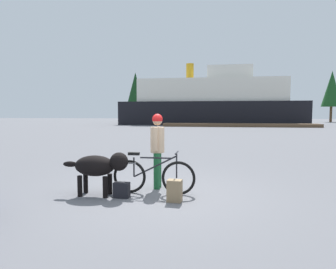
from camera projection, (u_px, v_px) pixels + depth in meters
ground_plane at (155, 194)px, 6.40m from camera, size 160.00×160.00×0.00m
bicycle at (153, 176)px, 6.38m from camera, size 1.79×0.44×0.92m
person_cyclist at (157, 144)px, 6.86m from camera, size 0.32×0.53×1.71m
dog at (99, 166)px, 6.25m from camera, size 1.43×0.51×0.92m
backpack at (175, 191)px, 5.84m from camera, size 0.30×0.23×0.43m
handbag_pannier at (122, 190)px, 6.12m from camera, size 0.32×0.19×0.31m
dock_pier at (239, 125)px, 36.61m from camera, size 18.70×2.26×0.40m
ferry_boat at (212, 103)px, 43.54m from camera, size 25.63×7.88×8.86m
pine_tree_far_left at (135, 92)px, 61.95m from camera, size 4.20×4.20×10.01m
pine_tree_center at (230, 88)px, 56.30m from camera, size 3.88×3.88×9.46m
pine_tree_far_right at (332, 89)px, 53.43m from camera, size 3.40×3.40×9.15m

